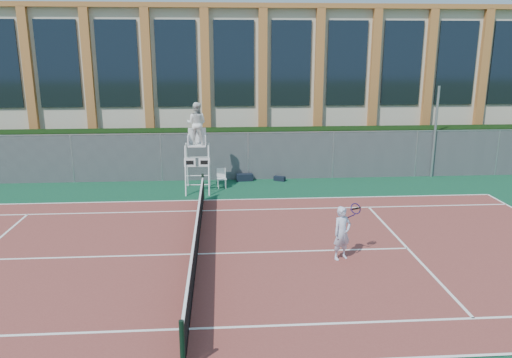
{
  "coord_description": "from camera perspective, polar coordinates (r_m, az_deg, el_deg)",
  "views": [
    {
      "loc": [
        0.8,
        -13.85,
        5.9
      ],
      "look_at": [
        1.97,
        3.0,
        1.52
      ],
      "focal_mm": 35.0,
      "sensor_mm": 36.0,
      "label": 1
    }
  ],
  "objects": [
    {
      "name": "steel_pole",
      "position": [
        24.94,
        19.78,
        5.04
      ],
      "size": [
        0.12,
        0.12,
        4.31
      ],
      "primitive_type": "cylinder",
      "color": "#9EA0A5",
      "rests_on": "ground"
    },
    {
      "name": "building",
      "position": [
        31.86,
        -5.49,
        11.31
      ],
      "size": [
        45.0,
        10.6,
        8.22
      ],
      "color": "beige",
      "rests_on": "ground"
    },
    {
      "name": "tennis_court",
      "position": [
        15.07,
        -6.77,
        -8.54
      ],
      "size": [
        23.77,
        10.97,
        0.02
      ],
      "primitive_type": "cube",
      "color": "brown",
      "rests_on": "apron"
    },
    {
      "name": "ground",
      "position": [
        15.08,
        -6.76,
        -8.61
      ],
      "size": [
        120.0,
        120.0,
        0.0
      ],
      "primitive_type": "plane",
      "color": "#233814"
    },
    {
      "name": "sports_bag_near",
      "position": [
        23.12,
        -1.33,
        0.19
      ],
      "size": [
        0.79,
        0.38,
        0.33
      ],
      "primitive_type": "cube",
      "rotation": [
        0.0,
        0.0,
        0.1
      ],
      "color": "black",
      "rests_on": "apron"
    },
    {
      "name": "sports_bag_far",
      "position": [
        23.16,
        2.71,
        0.05
      ],
      "size": [
        0.57,
        0.46,
        0.21
      ],
      "primitive_type": "cube",
      "rotation": [
        0.0,
        0.0,
        -0.52
      ],
      "color": "black",
      "rests_on": "apron"
    },
    {
      "name": "fence",
      "position": [
        23.17,
        -5.85,
        2.5
      ],
      "size": [
        40.0,
        0.06,
        2.2
      ],
      "primitive_type": null,
      "color": "#595E60",
      "rests_on": "ground"
    },
    {
      "name": "umpire_chair",
      "position": [
        21.15,
        -6.81,
        6.04
      ],
      "size": [
        1.08,
        1.65,
        3.85
      ],
      "color": "white",
      "rests_on": "ground"
    },
    {
      "name": "tennis_net",
      "position": [
        14.87,
        -6.82,
        -6.71
      ],
      "size": [
        0.1,
        11.3,
        1.1
      ],
      "color": "black",
      "rests_on": "ground"
    },
    {
      "name": "plastic_chair",
      "position": [
        21.98,
        -3.97,
        0.3
      ],
      "size": [
        0.44,
        0.44,
        0.86
      ],
      "color": "silver",
      "rests_on": "apron"
    },
    {
      "name": "apron",
      "position": [
        16.0,
        -6.6,
        -7.19
      ],
      "size": [
        36.0,
        20.0,
        0.01
      ],
      "primitive_type": "cube",
      "color": "#0E3D2C",
      "rests_on": "ground"
    },
    {
      "name": "tennis_player",
      "position": [
        14.57,
        9.82,
        -6.09
      ],
      "size": [
        0.95,
        0.71,
        1.6
      ],
      "color": "silver",
      "rests_on": "tennis_court"
    },
    {
      "name": "hedge",
      "position": [
        24.34,
        -5.77,
        3.09
      ],
      "size": [
        40.0,
        1.4,
        2.2
      ],
      "primitive_type": "cube",
      "color": "black",
      "rests_on": "ground"
    }
  ]
}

